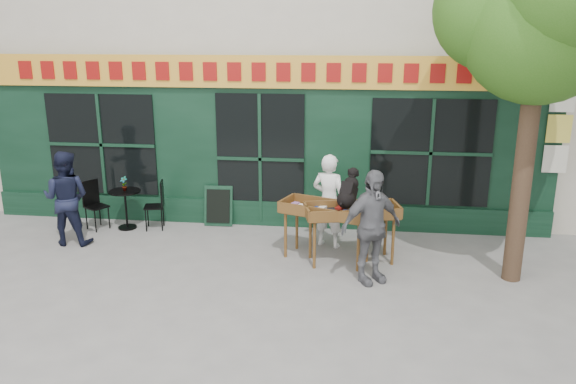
# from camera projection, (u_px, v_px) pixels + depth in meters

# --- Properties ---
(ground) EXTENTS (80.00, 80.00, 0.00)m
(ground) POSITION_uv_depth(u_px,v_px,m) (236.00, 272.00, 8.98)
(ground) COLOR slate
(ground) RESTS_ON ground
(street_tree) EXTENTS (3.05, 2.90, 5.60)m
(street_tree) POSITION_uv_depth(u_px,v_px,m) (545.00, 1.00, 7.67)
(street_tree) COLOR #382619
(street_tree) RESTS_ON ground
(book_cart_center) EXTENTS (1.62, 1.08, 0.99)m
(book_cart_center) POSITION_uv_depth(u_px,v_px,m) (327.00, 213.00, 9.27)
(book_cart_center) COLOR brown
(book_cart_center) RESTS_ON ground
(dog) EXTENTS (0.52, 0.68, 0.60)m
(dog) POSITION_uv_depth(u_px,v_px,m) (349.00, 187.00, 9.05)
(dog) COLOR black
(dog) RESTS_ON book_cart_center
(woman) EXTENTS (0.71, 0.58, 1.68)m
(woman) POSITION_uv_depth(u_px,v_px,m) (329.00, 201.00, 9.89)
(woman) COLOR white
(woman) RESTS_ON ground
(book_cart_right) EXTENTS (1.60, 0.96, 0.99)m
(book_cart_right) POSITION_uv_depth(u_px,v_px,m) (352.00, 215.00, 9.19)
(book_cart_right) COLOR brown
(book_cart_right) RESTS_ON ground
(man_right) EXTENTS (1.10, 0.93, 1.77)m
(man_right) POSITION_uv_depth(u_px,v_px,m) (371.00, 227.00, 8.42)
(man_right) COLOR #5B5C61
(man_right) RESTS_ON ground
(bistro_table) EXTENTS (0.60, 0.60, 0.76)m
(bistro_table) POSITION_uv_depth(u_px,v_px,m) (125.00, 202.00, 10.85)
(bistro_table) COLOR black
(bistro_table) RESTS_ON ground
(bistro_chair_left) EXTENTS (0.50, 0.50, 0.95)m
(bistro_chair_left) POSITION_uv_depth(u_px,v_px,m) (93.00, 201.00, 10.88)
(bistro_chair_left) COLOR black
(bistro_chair_left) RESTS_ON ground
(bistro_chair_right) EXTENTS (0.44, 0.44, 0.95)m
(bistro_chair_right) POSITION_uv_depth(u_px,v_px,m) (158.00, 201.00, 10.84)
(bistro_chair_right) COLOR black
(bistro_chair_right) RESTS_ON ground
(potted_plant) EXTENTS (0.17, 0.14, 0.28)m
(potted_plant) POSITION_uv_depth(u_px,v_px,m) (124.00, 184.00, 10.76)
(potted_plant) COLOR gray
(potted_plant) RESTS_ON bistro_table
(man_left) EXTENTS (0.87, 0.70, 1.71)m
(man_left) POSITION_uv_depth(u_px,v_px,m) (66.00, 198.00, 10.00)
(man_left) COLOR black
(man_left) RESTS_ON ground
(chalkboard) EXTENTS (0.57, 0.22, 0.79)m
(chalkboard) POSITION_uv_depth(u_px,v_px,m) (218.00, 206.00, 11.07)
(chalkboard) COLOR black
(chalkboard) RESTS_ON ground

